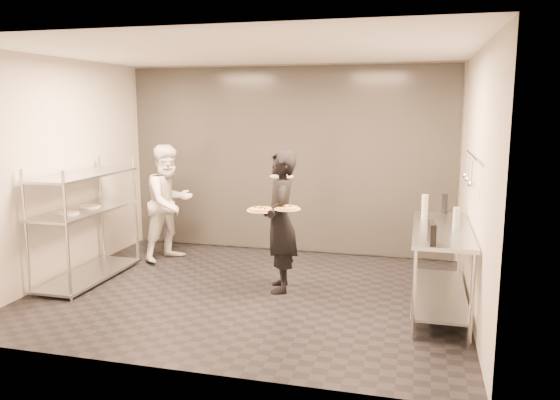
% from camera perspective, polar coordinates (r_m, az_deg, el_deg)
% --- Properties ---
extents(room_shell, '(5.00, 4.00, 2.80)m').
position_cam_1_polar(room_shell, '(7.41, -0.66, 3.63)').
color(room_shell, black).
rests_on(room_shell, ground).
extents(pass_rack, '(0.60, 1.60, 1.50)m').
position_cam_1_polar(pass_rack, '(7.34, -19.62, -2.01)').
color(pass_rack, silver).
rests_on(pass_rack, ground).
extents(prep_counter, '(0.60, 1.80, 0.92)m').
position_cam_1_polar(prep_counter, '(6.15, 16.44, -5.44)').
color(prep_counter, silver).
rests_on(prep_counter, ground).
extents(utensil_rail, '(0.07, 1.20, 0.31)m').
position_cam_1_polar(utensil_rail, '(5.99, 19.23, 3.01)').
color(utensil_rail, silver).
rests_on(utensil_rail, room_shell).
extents(waiter, '(0.55, 0.70, 1.69)m').
position_cam_1_polar(waiter, '(6.48, 0.05, -2.28)').
color(waiter, black).
rests_on(waiter, ground).
extents(chef, '(0.90, 0.99, 1.66)m').
position_cam_1_polar(chef, '(7.96, -11.49, -0.29)').
color(chef, silver).
rests_on(chef, ground).
extents(pizza_plate_near, '(0.34, 0.34, 0.05)m').
position_cam_1_polar(pizza_plate_near, '(6.25, -1.94, -1.01)').
color(pizza_plate_near, silver).
rests_on(pizza_plate_near, waiter).
extents(pizza_plate_far, '(0.30, 0.30, 0.05)m').
position_cam_1_polar(pizza_plate_far, '(6.18, 0.76, -0.85)').
color(pizza_plate_far, silver).
rests_on(pizza_plate_far, waiter).
extents(salad_plate, '(0.29, 0.29, 0.07)m').
position_cam_1_polar(salad_plate, '(6.66, 0.17, 2.65)').
color(salad_plate, silver).
rests_on(salad_plate, waiter).
extents(pos_monitor, '(0.08, 0.28, 0.20)m').
position_cam_1_polar(pos_monitor, '(5.35, 15.59, -3.31)').
color(pos_monitor, black).
rests_on(pos_monitor, prep_counter).
extents(bottle_green, '(0.08, 0.08, 0.27)m').
position_cam_1_polar(bottle_green, '(6.50, 14.89, -0.64)').
color(bottle_green, '#93A094').
rests_on(bottle_green, prep_counter).
extents(bottle_clear, '(0.07, 0.07, 0.23)m').
position_cam_1_polar(bottle_clear, '(6.04, 17.92, -1.80)').
color(bottle_clear, '#93A094').
rests_on(bottle_clear, prep_counter).
extents(bottle_dark, '(0.07, 0.07, 0.24)m').
position_cam_1_polar(bottle_dark, '(6.84, 16.83, -0.36)').
color(bottle_dark, black).
rests_on(bottle_dark, prep_counter).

